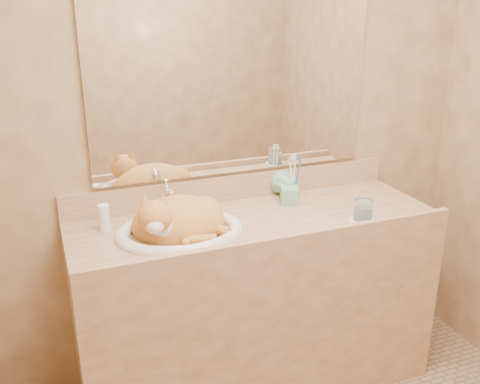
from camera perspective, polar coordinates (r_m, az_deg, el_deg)
name	(u,v)px	position (r m, az deg, el deg)	size (l,w,h in m)	color
wall_back	(234,116)	(2.44, -0.66, 8.16)	(2.40, 0.02, 2.50)	brown
vanity_counter	(256,304)	(2.52, 1.68, -11.84)	(1.60, 0.55, 0.85)	#8E603F
mirror	(235,85)	(2.41, -0.57, 11.36)	(1.30, 0.02, 0.80)	white
sink_basin	(179,215)	(2.17, -6.49, -2.44)	(0.51, 0.43, 0.16)	white
faucet	(167,199)	(2.35, -7.75, -0.79)	(0.04, 0.11, 0.15)	white
cat	(176,218)	(2.18, -6.80, -2.81)	(0.39, 0.32, 0.21)	#B56E29
soap_dispenser	(290,189)	(2.44, 5.39, 0.35)	(0.08, 0.08, 0.17)	#6EB08C
toothbrush_cup	(294,189)	(2.52, 5.82, 0.34)	(0.12, 0.12, 0.11)	#6EB08C
toothbrushes	(295,173)	(2.50, 5.88, 2.00)	(0.04, 0.04, 0.23)	white
saucer	(362,221)	(2.35, 12.92, -2.99)	(0.11, 0.11, 0.01)	white
water_glass	(363,210)	(2.33, 13.02, -1.84)	(0.08, 0.08, 0.09)	silver
lotion_bottle	(104,218)	(2.26, -14.31, -2.67)	(0.05, 0.05, 0.11)	white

